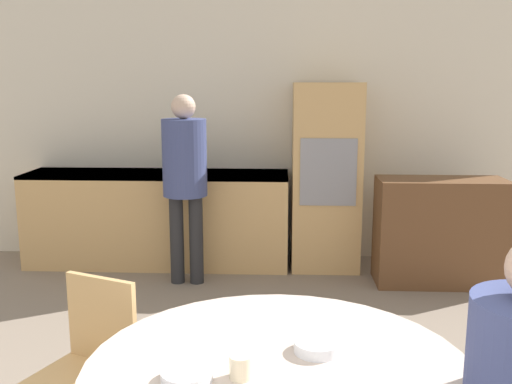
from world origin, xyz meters
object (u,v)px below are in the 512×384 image
at_px(person_standing, 185,170).
at_px(chair_far_left, 89,361).
at_px(cup, 241,367).
at_px(bowl_centre, 317,346).
at_px(bowl_near, 187,376).
at_px(oven_unit, 326,177).
at_px(sideboard, 439,232).

bearing_deg(person_standing, chair_far_left, -91.08).
relative_size(cup, bowl_centre, 0.47).
xyz_separation_m(person_standing, bowl_centre, (0.97, -2.72, -0.26)).
distance_m(bowl_near, bowl_centre, 0.52).
distance_m(oven_unit, bowl_near, 3.57).
bearing_deg(bowl_centre, cup, -143.18).
relative_size(oven_unit, chair_far_left, 2.03).
distance_m(sideboard, bowl_centre, 3.08).
xyz_separation_m(chair_far_left, person_standing, (0.04, 2.38, 0.52)).
bearing_deg(chair_far_left, sideboard, 70.44).
bearing_deg(person_standing, bowl_near, -80.29).
distance_m(oven_unit, sideboard, 1.13).
bearing_deg(chair_far_left, oven_unit, 88.89).
height_order(person_standing, bowl_near, person_standing).
xyz_separation_m(oven_unit, person_standing, (-1.23, -0.54, 0.14)).
distance_m(person_standing, cup, 3.02).
xyz_separation_m(oven_unit, chair_far_left, (-1.28, -2.92, -0.38)).
bearing_deg(bowl_centre, oven_unit, 85.32).
bearing_deg(person_standing, bowl_centre, -70.42).
relative_size(cup, bowl_near, 0.47).
bearing_deg(chair_far_left, person_standing, 111.45).
xyz_separation_m(sideboard, chair_far_left, (-2.24, -2.47, 0.02)).
distance_m(chair_far_left, person_standing, 2.44).
distance_m(sideboard, cup, 3.38).
height_order(sideboard, bowl_centre, sideboard).
relative_size(sideboard, chair_far_left, 1.27).
xyz_separation_m(sideboard, cup, (-1.50, -3.02, 0.30)).
relative_size(chair_far_left, cup, 10.23).
height_order(oven_unit, person_standing, oven_unit).
bearing_deg(oven_unit, cup, -98.93).
relative_size(chair_far_left, bowl_near, 4.77).
xyz_separation_m(cup, bowl_near, (-0.18, -0.03, -0.02)).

